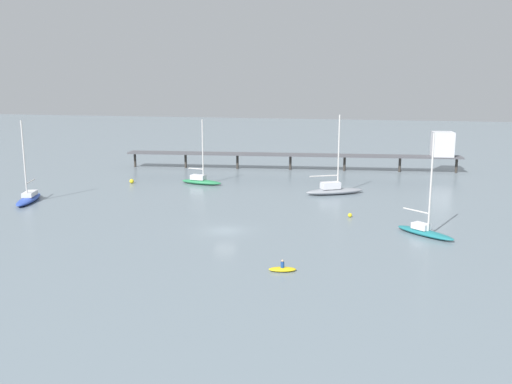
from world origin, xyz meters
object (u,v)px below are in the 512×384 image
sailboat_blue (29,197)px  sailboat_teal (425,229)px  pier (361,150)px  dinghy_yellow (282,269)px  sailboat_gray (334,189)px  mooring_buoy_outer (132,181)px  mooring_buoy_mid (350,215)px  sailboat_green (201,180)px

sailboat_blue → sailboat_teal: size_ratio=1.01×
pier → dinghy_yellow: bearing=-94.3°
sailboat_gray → mooring_buoy_outer: (-35.82, 1.56, -0.43)m
mooring_buoy_outer → mooring_buoy_mid: 42.61m
sailboat_gray → sailboat_teal: bearing=-60.2°
mooring_buoy_outer → sailboat_green: bearing=9.3°
sailboat_green → sailboat_gray: 23.87m
sailboat_gray → dinghy_yellow: sailboat_gray is taller
sailboat_gray → sailboat_teal: 25.31m
sailboat_gray → sailboat_blue: bearing=-160.1°
sailboat_blue → mooring_buoy_mid: 47.73m
pier → mooring_buoy_mid: (0.31, -39.49, -3.97)m
sailboat_green → mooring_buoy_outer: bearing=-170.7°
sailboat_blue → sailboat_teal: (56.83, -5.91, -0.00)m
dinghy_yellow → mooring_buoy_mid: 23.64m
mooring_buoy_outer → sailboat_teal: bearing=-25.9°
sailboat_gray → mooring_buoy_mid: (3.48, -14.93, -0.54)m
sailboat_gray → mooring_buoy_outer: sailboat_gray is taller
pier → sailboat_gray: 25.00m
sailboat_blue → dinghy_yellow: (42.72, -21.99, -0.51)m
pier → sailboat_teal: sailboat_teal is taller
pier → sailboat_blue: 62.52m
sailboat_teal → dinghy_yellow: size_ratio=4.28×
sailboat_gray → dinghy_yellow: size_ratio=4.47×
sailboat_blue → sailboat_teal: 57.14m
sailboat_blue → mooring_buoy_outer: (8.42, 17.61, -0.34)m
pier → dinghy_yellow: 62.90m
sailboat_teal → pier: bearing=101.5°
sailboat_gray → mooring_buoy_mid: sailboat_gray is taller
sailboat_gray → mooring_buoy_mid: bearing=-76.9°
sailboat_green → mooring_buoy_mid: bearing=-34.3°
sailboat_green → dinghy_yellow: bearing=-62.0°
sailboat_green → pier: bearing=38.1°
pier → sailboat_green: sailboat_green is taller
sailboat_green → dinghy_yellow: 47.10m
dinghy_yellow → mooring_buoy_outer: 52.39m
sailboat_green → sailboat_gray: sailboat_gray is taller
sailboat_green → dinghy_yellow: size_ratio=4.00×
pier → mooring_buoy_outer: size_ratio=86.59×
pier → sailboat_teal: size_ratio=5.57×
pier → mooring_buoy_outer: (-38.98, -23.00, -3.86)m
sailboat_green → sailboat_gray: size_ratio=0.89×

